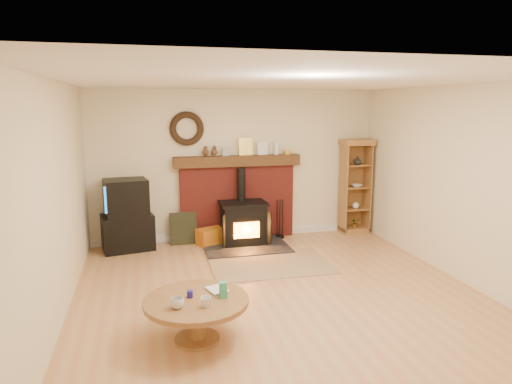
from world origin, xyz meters
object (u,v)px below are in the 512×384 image
object	(u,v)px
tv_unit	(127,216)
coffee_table	(197,307)
wood_stove	(244,224)
curio_cabinet	(355,186)

from	to	relation	value
tv_unit	coffee_table	xyz separation A→B (m)	(0.75, -3.24, -0.20)
tv_unit	wood_stove	bearing A→B (deg)	-5.86
wood_stove	coffee_table	size ratio (longest dim) A/B	1.34
curio_cabinet	coffee_table	bearing A→B (deg)	-134.81
wood_stove	coffee_table	world-z (taller)	wood_stove
wood_stove	curio_cabinet	bearing A→B (deg)	7.34
wood_stove	tv_unit	bearing A→B (deg)	174.14
tv_unit	curio_cabinet	bearing A→B (deg)	1.17
wood_stove	tv_unit	distance (m)	1.92
tv_unit	coffee_table	size ratio (longest dim) A/B	1.11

